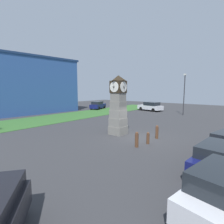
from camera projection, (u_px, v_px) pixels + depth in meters
name	position (u px, v px, depth m)	size (l,w,h in m)	color
ground_plane	(139.00, 137.00, 14.25)	(74.38, 74.38, 0.00)	#38383A
clock_tower	(118.00, 107.00, 15.02)	(1.43, 1.40, 5.07)	gray
bollard_near_tower	(137.00, 139.00, 11.81)	(0.24, 0.24, 1.06)	brown
bollard_mid_row	(148.00, 138.00, 12.53)	(0.22, 0.22, 0.85)	brown
bollard_far_row	(157.00, 132.00, 13.86)	(0.23, 0.23, 1.07)	brown
car_near_tower	(224.00, 160.00, 7.79)	(4.17, 2.37, 1.49)	navy
car_far_lot	(151.00, 106.00, 31.84)	(2.68, 4.77, 1.60)	silver
car_silver_hatch	(98.00, 105.00, 34.55)	(4.40, 2.92, 1.54)	navy
street_lamp_near_road	(184.00, 91.00, 26.14)	(0.50, 0.24, 6.19)	#333338
warehouse_blue_far	(13.00, 85.00, 27.62)	(20.11, 9.67, 9.05)	#2D5193
grass_verge_far	(68.00, 116.00, 25.25)	(44.63, 6.73, 0.04)	#386B2D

